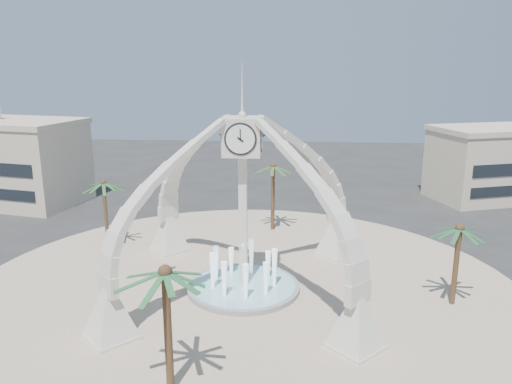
# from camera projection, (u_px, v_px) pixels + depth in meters

# --- Properties ---
(ground) EXTENTS (140.00, 140.00, 0.00)m
(ground) POSITION_uv_depth(u_px,v_px,m) (243.00, 290.00, 35.62)
(ground) COLOR #282828
(ground) RESTS_ON ground
(plaza) EXTENTS (40.00, 40.00, 0.06)m
(plaza) POSITION_uv_depth(u_px,v_px,m) (243.00, 290.00, 35.61)
(plaza) COLOR tan
(plaza) RESTS_ON ground
(clock_tower) EXTENTS (17.94, 17.94, 16.30)m
(clock_tower) POSITION_uv_depth(u_px,v_px,m) (243.00, 203.00, 33.99)
(clock_tower) COLOR beige
(clock_tower) RESTS_ON ground
(fountain) EXTENTS (8.00, 8.00, 3.62)m
(fountain) POSITION_uv_depth(u_px,v_px,m) (243.00, 286.00, 35.55)
(fountain) COLOR gray
(fountain) RESTS_ON ground
(palm_east) EXTENTS (4.27, 4.27, 6.10)m
(palm_east) POSITION_uv_depth(u_px,v_px,m) (460.00, 229.00, 32.22)
(palm_east) COLOR brown
(palm_east) RESTS_ON ground
(palm_west) EXTENTS (3.76, 3.76, 6.51)m
(palm_west) POSITION_uv_depth(u_px,v_px,m) (103.00, 184.00, 42.36)
(palm_west) COLOR brown
(palm_west) RESTS_ON ground
(palm_north) EXTENTS (4.83, 4.83, 7.07)m
(palm_north) POSITION_uv_depth(u_px,v_px,m) (273.00, 167.00, 46.99)
(palm_north) COLOR brown
(palm_north) RESTS_ON ground
(palm_south) EXTENTS (4.78, 4.78, 7.16)m
(palm_south) POSITION_uv_depth(u_px,v_px,m) (165.00, 274.00, 23.07)
(palm_south) COLOR brown
(palm_south) RESTS_ON ground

